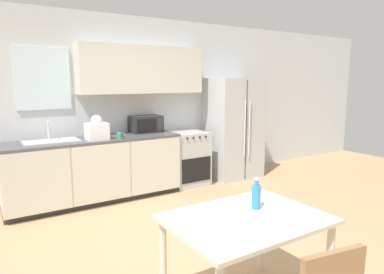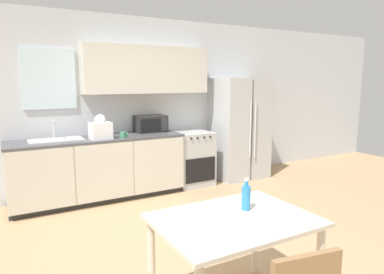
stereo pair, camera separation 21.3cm
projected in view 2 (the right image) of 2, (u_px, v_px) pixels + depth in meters
The scene contains 11 objects.
ground_plane at pixel (180, 247), 3.56m from camera, with size 12.00×12.00×0.00m, color tan.
wall_back at pixel (119, 98), 5.28m from camera, with size 12.00×0.38×2.70m.
kitchen_counter at pixel (100, 168), 4.96m from camera, with size 2.44×0.68×0.92m.
oven_range at pixel (191, 158), 5.71m from camera, with size 0.61×0.65×0.88m.
refrigerator at pixel (239, 128), 6.08m from camera, with size 0.92×0.74×1.76m.
kitchen_sink at pixel (56, 139), 4.62m from camera, with size 0.70×0.40×0.27m.
microwave at pixel (151, 124), 5.41m from camera, with size 0.48×0.32×0.26m.
coffee_mug at pixel (123, 135), 4.83m from camera, with size 0.11×0.08×0.09m.
grocery_bag_0 at pixel (101, 129), 4.75m from camera, with size 0.29×0.25×0.34m.
dining_table at pixel (234, 232), 2.47m from camera, with size 1.12×0.82×0.74m.
drink_bottle at pixel (246, 197), 2.59m from camera, with size 0.07×0.07×0.25m.
Camera 2 is at (-1.51, -2.97, 1.71)m, focal length 32.00 mm.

